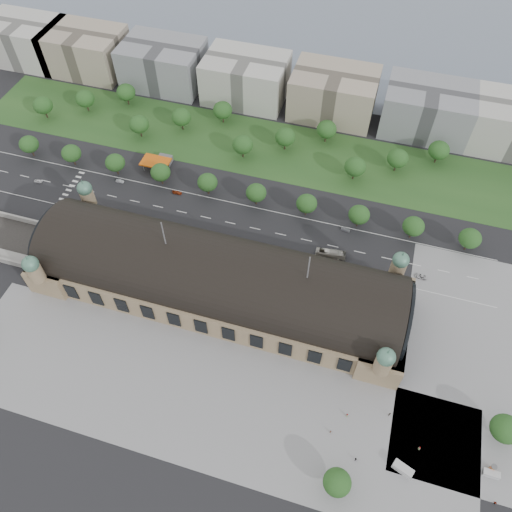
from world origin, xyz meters
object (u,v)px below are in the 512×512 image
(traffic_car_3, at_px, (177,193))
(parked_car_3, at_px, (154,227))
(van_east, at_px, (490,474))
(traffic_car_4, at_px, (231,238))
(parked_car_4, at_px, (137,230))
(pedestrian_2, at_px, (390,414))
(traffic_car_0, at_px, (38,181))
(pedestrian_1, at_px, (331,432))
(parked_car_6, at_px, (141,231))
(bus_east, at_px, (331,254))
(traffic_car_5, at_px, (345,230))
(parked_car_5, at_px, (177,233))
(parked_car_0, at_px, (85,215))
(traffic_car_6, at_px, (421,276))
(petrol_station, at_px, (161,161))
(pedestrian_5, at_px, (420,448))
(pedestrian_4, at_px, (356,459))
(van_south, at_px, (402,468))
(pedestrian_3, at_px, (495,503))
(traffic_car_1, at_px, (120,181))
(advertising_column, at_px, (493,468))
(parked_car_2, at_px, (149,233))
(bus_west, at_px, (218,237))
(bus_mid, at_px, (238,242))
(parked_car_1, at_px, (115,225))

(traffic_car_3, distance_m, parked_car_3, 23.70)
(traffic_car_3, relative_size, van_east, 0.87)
(traffic_car_4, bearing_deg, parked_car_4, -80.28)
(pedestrian_2, bearing_deg, traffic_car_3, 51.45)
(traffic_car_0, xyz_separation_m, pedestrian_1, (162.43, -79.44, 0.14))
(traffic_car_0, distance_m, traffic_car_4, 102.77)
(parked_car_6, distance_m, bus_east, 85.71)
(pedestrian_1, bearing_deg, traffic_car_5, 50.82)
(parked_car_5, bearing_deg, pedestrian_2, 25.38)
(parked_car_0, bearing_deg, parked_car_5, 59.64)
(pedestrian_1, bearing_deg, traffic_car_0, 107.55)
(parked_car_4, relative_size, pedestrian_2, 2.40)
(parked_car_0, bearing_deg, pedestrian_2, 36.46)
(traffic_car_5, distance_m, traffic_car_6, 38.89)
(traffic_car_3, relative_size, pedestrian_2, 2.36)
(petrol_station, relative_size, pedestrian_5, 7.53)
(petrol_station, bearing_deg, pedestrian_5, -37.18)
(parked_car_0, height_order, van_east, van_east)
(parked_car_3, height_order, pedestrian_4, pedestrian_4)
(petrol_station, height_order, van_south, petrol_station)
(petrol_station, xyz_separation_m, pedestrian_1, (109.14, -108.36, -2.10))
(traffic_car_6, height_order, bus_east, bus_east)
(petrol_station, height_order, pedestrian_2, petrol_station)
(bus_east, xyz_separation_m, pedestrian_2, (33.79, -63.29, -0.86))
(traffic_car_6, xyz_separation_m, parked_car_4, (-125.40, -11.01, 0.09))
(traffic_car_3, xyz_separation_m, pedestrian_2, (112.36, -79.94, 0.31))
(bus_east, bearing_deg, petrol_station, 64.55)
(traffic_car_5, xyz_separation_m, pedestrian_5, (41.22, -88.57, 0.24))
(parked_car_5, relative_size, pedestrian_3, 2.48)
(parked_car_5, height_order, pedestrian_1, pedestrian_1)
(van_east, distance_m, pedestrian_3, 8.71)
(traffic_car_1, distance_m, parked_car_0, 25.92)
(traffic_car_5, relative_size, parked_car_4, 0.89)
(traffic_car_1, distance_m, pedestrian_1, 153.68)
(advertising_column, distance_m, pedestrian_5, 23.18)
(parked_car_2, height_order, bus_east, bus_east)
(parked_car_5, bearing_deg, parked_car_0, -122.80)
(parked_car_6, height_order, pedestrian_4, pedestrian_4)
(pedestrian_3, bearing_deg, traffic_car_3, -6.47)
(bus_west, bearing_deg, traffic_car_1, 74.45)
(bus_mid, bearing_deg, pedestrian_2, -128.36)
(pedestrian_2, bearing_deg, traffic_car_0, 66.38)
(traffic_car_0, xyz_separation_m, parked_car_5, (78.04, -11.37, -0.03))
(parked_car_0, relative_size, parked_car_4, 0.96)
(traffic_car_3, relative_size, bus_west, 0.44)
(pedestrian_2, distance_m, pedestrian_5, 14.06)
(parked_car_3, bearing_deg, traffic_car_6, 65.95)
(bus_mid, bearing_deg, van_east, -122.64)
(parked_car_1, bearing_deg, advertising_column, 33.96)
(pedestrian_5, bearing_deg, traffic_car_4, -158.84)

